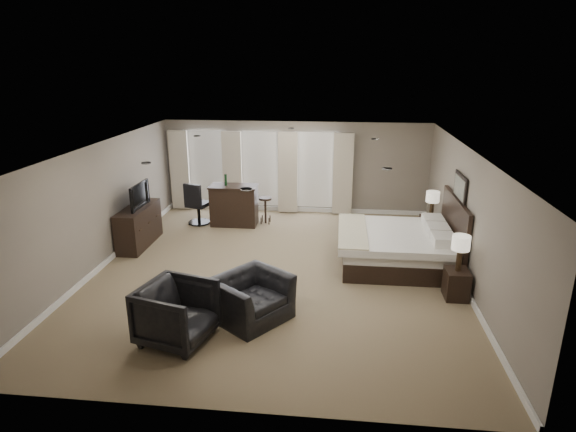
# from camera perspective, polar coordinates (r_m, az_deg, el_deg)

# --- Properties ---
(room) EXTENTS (7.60, 8.60, 2.64)m
(room) POSITION_cam_1_polar(r_m,az_deg,el_deg) (9.70, -1.43, 0.43)
(room) COLOR #7A694D
(room) RESTS_ON ground
(window_bay) EXTENTS (5.25, 0.20, 2.30)m
(window_bay) POSITION_cam_1_polar(r_m,az_deg,el_deg) (13.80, -3.32, 5.34)
(window_bay) COLOR silver
(window_bay) RESTS_ON room
(bed) EXTENTS (2.38, 2.27, 1.51)m
(bed) POSITION_cam_1_polar(r_m,az_deg,el_deg) (10.51, 13.18, -1.78)
(bed) COLOR silver
(bed) RESTS_ON ground
(nightstand_near) EXTENTS (0.41, 0.51, 0.55)m
(nightstand_near) POSITION_cam_1_polar(r_m,az_deg,el_deg) (9.53, 19.31, -7.61)
(nightstand_near) COLOR black
(nightstand_near) RESTS_ON ground
(nightstand_far) EXTENTS (0.46, 0.57, 0.62)m
(nightstand_far) POSITION_cam_1_polar(r_m,az_deg,el_deg) (12.14, 16.43, -1.57)
(nightstand_far) COLOR black
(nightstand_far) RESTS_ON ground
(lamp_near) EXTENTS (0.33, 0.33, 0.68)m
(lamp_near) POSITION_cam_1_polar(r_m,az_deg,el_deg) (9.29, 19.70, -4.18)
(lamp_near) COLOR beige
(lamp_near) RESTS_ON nightstand_near
(lamp_far) EXTENTS (0.32, 0.32, 0.65)m
(lamp_far) POSITION_cam_1_polar(r_m,az_deg,el_deg) (11.95, 16.70, 1.29)
(lamp_far) COLOR beige
(lamp_far) RESTS_ON nightstand_far
(wall_art) EXTENTS (0.04, 0.96, 0.56)m
(wall_art) POSITION_cam_1_polar(r_m,az_deg,el_deg) (10.43, 19.69, 3.19)
(wall_art) COLOR slate
(wall_art) RESTS_ON room
(dresser) EXTENTS (0.52, 1.62, 0.94)m
(dresser) POSITION_cam_1_polar(r_m,az_deg,el_deg) (11.95, -17.27, -1.15)
(dresser) COLOR black
(dresser) RESTS_ON ground
(tv) EXTENTS (0.58, 1.01, 0.13)m
(tv) POSITION_cam_1_polar(r_m,az_deg,el_deg) (11.79, -17.51, 1.31)
(tv) COLOR black
(tv) RESTS_ON dresser
(armchair_near) EXTENTS (1.34, 1.42, 1.05)m
(armchair_near) POSITION_cam_1_polar(r_m,az_deg,el_deg) (8.23, -4.42, -8.84)
(armchair_near) COLOR black
(armchair_near) RESTS_ON ground
(armchair_far) EXTENTS (1.19, 1.24, 1.05)m
(armchair_far) POSITION_cam_1_polar(r_m,az_deg,el_deg) (7.81, -13.06, -10.86)
(armchair_far) COLOR black
(armchair_far) RESTS_ON ground
(bar_counter) EXTENTS (1.25, 0.65, 1.09)m
(bar_counter) POSITION_cam_1_polar(r_m,az_deg,el_deg) (12.86, -6.40, 1.29)
(bar_counter) COLOR black
(bar_counter) RESTS_ON ground
(bar_stool_left) EXTENTS (0.40, 0.40, 0.76)m
(bar_stool_left) POSITION_cam_1_polar(r_m,az_deg,el_deg) (13.07, -6.98, 0.78)
(bar_stool_left) COLOR black
(bar_stool_left) RESTS_ON ground
(bar_stool_right) EXTENTS (0.40, 0.40, 0.72)m
(bar_stool_right) POSITION_cam_1_polar(r_m,az_deg,el_deg) (12.98, -2.69, 0.67)
(bar_stool_right) COLOR black
(bar_stool_right) RESTS_ON ground
(desk_chair) EXTENTS (0.73, 0.73, 1.15)m
(desk_chair) POSITION_cam_1_polar(r_m,az_deg,el_deg) (13.09, -10.59, 1.53)
(desk_chair) COLOR black
(desk_chair) RESTS_ON ground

